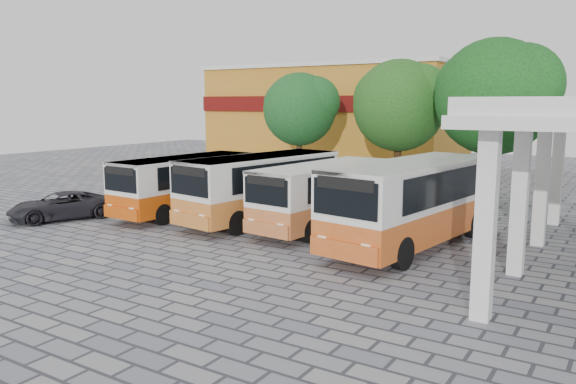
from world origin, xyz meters
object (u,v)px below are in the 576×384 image
Objects in this scene: bus_centre_left at (261,184)px; bus_centre_right at (324,192)px; bus_far_right at (413,198)px; bus_far_left at (185,181)px; parked_car at (60,206)px.

bus_centre_left reaches higher than bus_centre_right.
bus_centre_left is at bearing -178.00° from bus_far_right.
bus_far_right reaches higher than bus_centre_left.
bus_centre_right is (7.12, 0.72, -0.00)m from bus_far_left.
bus_far_right is 2.02× the size of parked_car.
bus_centre_left reaches higher than bus_far_left.
bus_centre_left is at bearing 10.14° from bus_far_left.
bus_centre_left is 1.90× the size of parked_car.
bus_far_right is (4.24, -0.99, 0.25)m from bus_centre_right.
bus_centre_right is 12.08m from parked_car.
bus_far_left is 0.99× the size of bus_centre_right.
bus_centre_left is 0.94× the size of bus_far_right.
parked_car is at bearing -131.03° from bus_far_left.
bus_centre_right is at bearing 174.89° from bus_far_right.
parked_car is (-3.93, -4.06, -0.96)m from bus_far_left.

